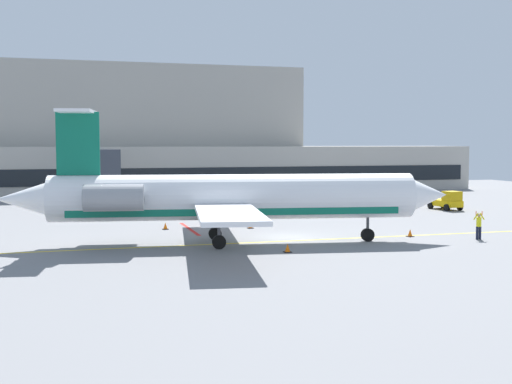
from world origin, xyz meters
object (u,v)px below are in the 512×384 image
belt_loader (326,201)px  marshaller (479,225)px  fuel_tank (348,190)px  pushback_tractor (447,201)px  baggage_tug (186,202)px  regional_jet (227,198)px

belt_loader → marshaller: size_ratio=1.95×
fuel_tank → marshaller: 31.53m
pushback_tractor → marshaller: marshaller is taller
baggage_tug → regional_jet: bearing=-92.6°
regional_jet → fuel_tank: 35.71m
baggage_tug → fuel_tank: (20.51, 7.00, 0.32)m
pushback_tractor → belt_loader: bearing=160.6°
pushback_tractor → fuel_tank: size_ratio=0.56×
regional_jet → baggage_tug: regional_jet is taller
baggage_tug → fuel_tank: bearing=18.8°
baggage_tug → marshaller: bearing=-55.8°
baggage_tug → belt_loader: baggage_tug is taller
regional_jet → belt_loader: bearing=52.5°
belt_loader → fuel_tank: 10.66m
baggage_tug → pushback_tractor: size_ratio=0.89×
pushback_tractor → fuel_tank: 13.74m
baggage_tug → pushback_tractor: (25.79, -5.69, -0.05)m
belt_loader → pushback_tractor: bearing=-19.4°
pushback_tractor → marshaller: (-9.27, -18.59, 0.13)m
marshaller → belt_loader: bearing=95.7°
fuel_tank → regional_jet: bearing=-127.0°
fuel_tank → baggage_tug: bearing=-161.2°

